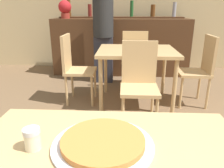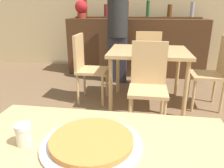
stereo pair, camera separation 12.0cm
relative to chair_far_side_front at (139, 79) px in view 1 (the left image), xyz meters
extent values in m
cube|color=#D1B784|center=(-0.23, 2.57, 0.87)|extent=(8.00, 0.05, 2.80)
cube|color=tan|center=(-0.23, -1.55, 0.17)|extent=(1.16, 0.76, 0.04)
cube|color=tan|center=(0.00, 0.59, 0.20)|extent=(1.00, 0.85, 0.04)
cylinder|color=tan|center=(-0.44, 0.23, -0.18)|extent=(0.05, 0.05, 0.71)
cylinder|color=tan|center=(0.44, 0.23, -0.18)|extent=(0.05, 0.05, 0.71)
cylinder|color=tan|center=(-0.44, 0.96, -0.18)|extent=(0.05, 0.05, 0.71)
cylinder|color=tan|center=(0.44, 0.96, -0.18)|extent=(0.05, 0.05, 0.71)
cube|color=#4C2D19|center=(-0.23, 2.07, 0.00)|extent=(2.60, 0.56, 1.06)
cube|color=#4C2D19|center=(-0.23, 2.21, 0.55)|extent=(2.39, 0.24, 0.03)
cylinder|color=#5B3314|center=(-1.25, 2.21, 0.72)|extent=(0.07, 0.07, 0.31)
cylinder|color=maroon|center=(-0.84, 2.21, 0.68)|extent=(0.07, 0.07, 0.23)
cylinder|color=maroon|center=(-0.43, 2.21, 0.71)|extent=(0.08, 0.08, 0.29)
cylinder|color=#1E5123|center=(-0.03, 2.21, 0.71)|extent=(0.06, 0.06, 0.29)
cylinder|color=#5B3314|center=(0.38, 2.21, 0.68)|extent=(0.09, 0.09, 0.22)
cylinder|color=#9999A3|center=(0.79, 2.21, 0.70)|extent=(0.07, 0.07, 0.26)
cube|color=tan|center=(0.00, -0.08, -0.09)|extent=(0.40, 0.40, 0.04)
cube|color=tan|center=(0.00, 0.10, 0.16)|extent=(0.38, 0.04, 0.47)
cylinder|color=tan|center=(-0.17, -0.25, -0.32)|extent=(0.03, 0.03, 0.42)
cylinder|color=tan|center=(0.17, -0.25, -0.32)|extent=(0.03, 0.03, 0.42)
cylinder|color=tan|center=(-0.17, 0.09, -0.32)|extent=(0.03, 0.03, 0.42)
cylinder|color=tan|center=(0.17, 0.09, -0.32)|extent=(0.03, 0.03, 0.42)
cube|color=tan|center=(0.00, 1.27, -0.09)|extent=(0.40, 0.40, 0.04)
cube|color=tan|center=(0.00, 1.09, 0.16)|extent=(0.38, 0.04, 0.47)
cylinder|color=tan|center=(0.17, 1.44, -0.32)|extent=(0.03, 0.03, 0.42)
cylinder|color=tan|center=(-0.17, 1.44, -0.32)|extent=(0.03, 0.03, 0.42)
cylinder|color=tan|center=(0.17, 1.10, -0.32)|extent=(0.03, 0.03, 0.42)
cylinder|color=tan|center=(-0.17, 1.10, -0.32)|extent=(0.03, 0.03, 0.42)
cube|color=tan|center=(-0.75, 0.59, -0.09)|extent=(0.40, 0.40, 0.04)
cube|color=tan|center=(-0.93, 0.59, 0.16)|extent=(0.04, 0.38, 0.47)
cylinder|color=tan|center=(-0.58, 0.42, -0.32)|extent=(0.03, 0.03, 0.42)
cylinder|color=tan|center=(-0.58, 0.76, -0.32)|extent=(0.03, 0.03, 0.42)
cylinder|color=tan|center=(-0.92, 0.42, -0.32)|extent=(0.03, 0.03, 0.42)
cylinder|color=tan|center=(-0.92, 0.76, -0.32)|extent=(0.03, 0.03, 0.42)
cube|color=tan|center=(0.75, 0.59, -0.09)|extent=(0.40, 0.40, 0.04)
cube|color=tan|center=(0.93, 0.59, 0.16)|extent=(0.04, 0.38, 0.47)
cylinder|color=tan|center=(0.58, 0.76, -0.32)|extent=(0.03, 0.03, 0.42)
cylinder|color=tan|center=(0.58, 0.42, -0.32)|extent=(0.03, 0.03, 0.42)
cylinder|color=tan|center=(0.92, 0.76, -0.32)|extent=(0.03, 0.03, 0.42)
cylinder|color=tan|center=(0.92, 0.42, -0.32)|extent=(0.03, 0.03, 0.42)
cylinder|color=silver|center=(-0.25, -1.49, 0.20)|extent=(0.42, 0.42, 0.01)
cylinder|color=#CC7A38|center=(-0.25, -1.49, 0.22)|extent=(0.34, 0.34, 0.02)
cylinder|color=beige|center=(-0.53, -1.52, 0.23)|extent=(0.06, 0.06, 0.07)
cylinder|color=silver|center=(-0.53, -1.52, 0.27)|extent=(0.07, 0.07, 0.02)
cube|color=#2D2D38|center=(-0.52, 1.49, -0.13)|extent=(0.32, 0.18, 0.80)
cylinder|color=#262626|center=(-0.52, 1.49, 0.60)|extent=(0.34, 0.34, 0.66)
cylinder|color=maroon|center=(-1.28, 2.02, 0.59)|extent=(0.16, 0.16, 0.10)
sphere|color=red|center=(-1.28, 2.02, 0.74)|extent=(0.24, 0.24, 0.24)
camera|label=1|loc=(-0.18, -2.25, 0.73)|focal=35.00mm
camera|label=2|loc=(-0.06, -2.24, 0.73)|focal=35.00mm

